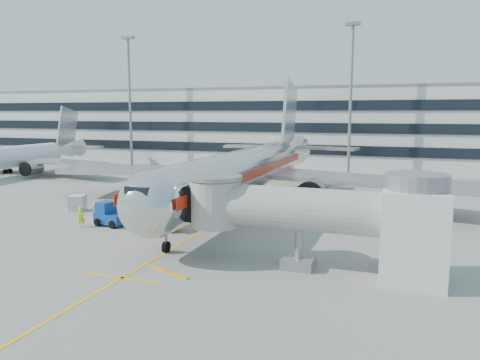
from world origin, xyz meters
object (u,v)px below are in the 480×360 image
(main_jet, at_px, (248,170))
(cargo_container_left, at_px, (78,203))
(belt_loader, at_px, (155,220))
(ramp_worker, at_px, (81,217))
(cargo_container_front, at_px, (122,213))
(cargo_container_right, at_px, (103,212))
(baggage_tug, at_px, (110,215))

(main_jet, bearing_deg, cargo_container_left, -151.59)
(main_jet, distance_m, cargo_container_left, 19.43)
(belt_loader, height_order, ramp_worker, belt_loader)
(cargo_container_front, distance_m, ramp_worker, 4.13)
(main_jet, distance_m, cargo_container_right, 16.90)
(main_jet, relative_size, ramp_worker, 26.52)
(cargo_container_front, height_order, ramp_worker, ramp_worker)
(cargo_container_right, bearing_deg, ramp_worker, -95.70)
(baggage_tug, xyz_separation_m, ramp_worker, (-2.12, -1.50, -0.03))
(main_jet, bearing_deg, cargo_container_front, -128.57)
(main_jet, xyz_separation_m, baggage_tug, (-9.42, -13.68, -3.25))
(main_jet, bearing_deg, belt_loader, -110.64)
(baggage_tug, bearing_deg, ramp_worker, -144.79)
(baggage_tug, distance_m, cargo_container_front, 1.99)
(belt_loader, distance_m, cargo_container_front, 4.63)
(cargo_container_front, bearing_deg, belt_loader, -15.16)
(baggage_tug, bearing_deg, cargo_container_right, 140.28)
(cargo_container_left, xyz_separation_m, cargo_container_front, (7.50, -2.59, -0.03))
(cargo_container_right, bearing_deg, cargo_container_front, 13.83)
(cargo_container_left, bearing_deg, cargo_container_front, -19.06)
(ramp_worker, bearing_deg, cargo_container_right, 30.59)
(belt_loader, xyz_separation_m, baggage_tug, (-4.55, -0.78, 0.27))
(main_jet, distance_m, cargo_container_front, 15.34)
(main_jet, distance_m, ramp_worker, 19.35)
(cargo_container_right, relative_size, cargo_container_front, 1.29)
(cargo_container_front, bearing_deg, main_jet, 51.43)
(belt_loader, relative_size, baggage_tug, 1.62)
(cargo_container_right, distance_m, ramp_worker, 3.03)
(baggage_tug, distance_m, ramp_worker, 2.60)
(baggage_tug, relative_size, cargo_container_left, 1.62)
(main_jet, height_order, cargo_container_right, main_jet)
(baggage_tug, height_order, cargo_container_right, baggage_tug)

